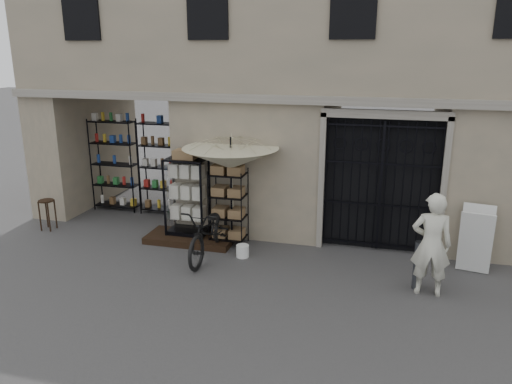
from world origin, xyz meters
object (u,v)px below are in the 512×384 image
(display_cabinet, at_px, (187,200))
(wire_rack, at_px, (228,208))
(steel_bollard, at_px, (418,265))
(bicycle, at_px, (210,256))
(wooden_stool, at_px, (48,214))
(easel_sign, at_px, (476,240))
(white_bucket, at_px, (243,251))
(market_umbrella, at_px, (231,153))
(shopkeeper, at_px, (426,293))

(display_cabinet, xyz_separation_m, wire_rack, (1.00, -0.03, -0.09))
(display_cabinet, height_order, steel_bollard, display_cabinet)
(wire_rack, height_order, bicycle, wire_rack)
(wooden_stool, height_order, easel_sign, easel_sign)
(display_cabinet, distance_m, white_bucket, 1.83)
(wooden_stool, bearing_deg, steel_bollard, -6.33)
(market_umbrella, height_order, bicycle, market_umbrella)
(bicycle, xyz_separation_m, steel_bollard, (4.19, -0.41, 0.46))
(steel_bollard, bearing_deg, market_umbrella, 164.00)
(display_cabinet, relative_size, steel_bollard, 2.08)
(wire_rack, bearing_deg, easel_sign, 13.85)
(bicycle, relative_size, steel_bollard, 2.35)
(easel_sign, bearing_deg, shopkeeper, -116.86)
(display_cabinet, relative_size, white_bucket, 7.03)
(white_bucket, xyz_separation_m, steel_bollard, (3.52, -0.57, 0.33))
(wire_rack, bearing_deg, display_cabinet, -166.31)
(display_cabinet, xyz_separation_m, wooden_stool, (-3.56, -0.27, -0.55))
(market_umbrella, bearing_deg, shopkeeper, -17.39)
(shopkeeper, bearing_deg, wire_rack, -18.29)
(white_bucket, distance_m, bicycle, 0.70)
(display_cabinet, bearing_deg, easel_sign, 18.01)
(easel_sign, bearing_deg, bicycle, -162.37)
(wire_rack, height_order, wooden_stool, wire_rack)
(market_umbrella, relative_size, bicycle, 1.37)
(wire_rack, relative_size, easel_sign, 1.35)
(wire_rack, bearing_deg, shopkeeper, -2.65)
(market_umbrella, xyz_separation_m, steel_bollard, (3.93, -1.13, -1.67))
(easel_sign, bearing_deg, white_bucket, -163.30)
(bicycle, bearing_deg, easel_sign, 8.02)
(display_cabinet, relative_size, bicycle, 0.88)
(steel_bollard, height_order, shopkeeper, steel_bollard)
(bicycle, xyz_separation_m, wooden_stool, (-4.39, 0.54, 0.40))
(market_umbrella, bearing_deg, wooden_stool, -177.85)
(bicycle, height_order, steel_bollard, bicycle)
(steel_bollard, bearing_deg, easel_sign, 43.91)
(white_bucket, bearing_deg, wooden_stool, 175.68)
(wire_rack, distance_m, market_umbrella, 1.29)
(display_cabinet, height_order, wooden_stool, display_cabinet)
(bicycle, height_order, shopkeeper, bicycle)
(bicycle, bearing_deg, wire_rack, 79.24)
(white_bucket, bearing_deg, wire_rack, 128.97)
(wire_rack, height_order, market_umbrella, market_umbrella)
(bicycle, distance_m, steel_bollard, 4.23)
(wire_rack, distance_m, shopkeeper, 4.50)
(market_umbrella, distance_m, easel_sign, 5.26)
(display_cabinet, height_order, shopkeeper, display_cabinet)
(easel_sign, bearing_deg, market_umbrella, -170.11)
(wire_rack, relative_size, market_umbrella, 0.59)
(wire_rack, bearing_deg, wooden_stool, -161.68)
(bicycle, distance_m, easel_sign, 5.39)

